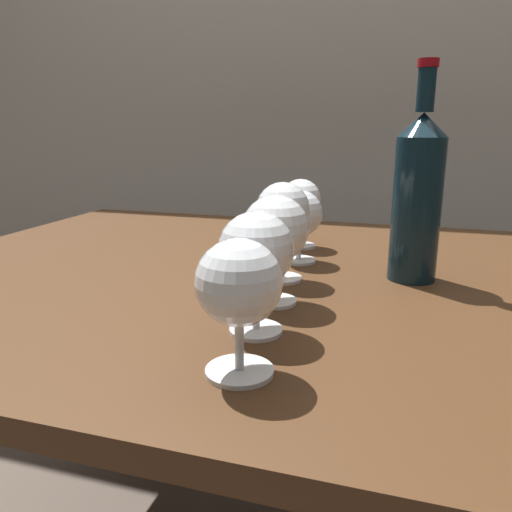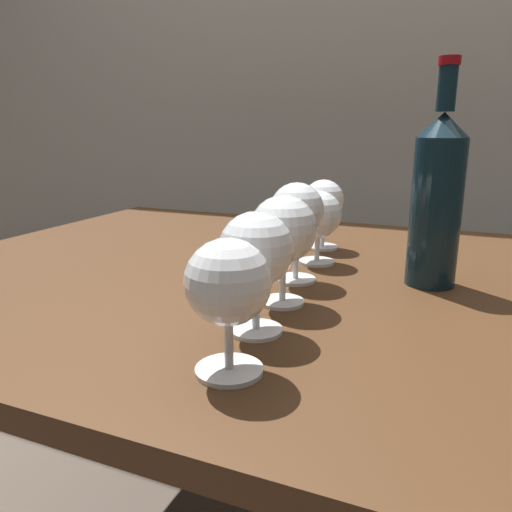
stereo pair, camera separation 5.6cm
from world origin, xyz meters
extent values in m
cube|color=gray|center=(0.00, 1.01, 1.30)|extent=(5.00, 0.08, 2.60)
cube|color=#472B16|center=(0.00, 0.00, 0.70)|extent=(1.26, 0.94, 0.03)
cylinder|color=#472B16|center=(-0.57, 0.41, 0.34)|extent=(0.06, 0.06, 0.68)
cylinder|color=white|center=(0.07, -0.34, 0.71)|extent=(0.07, 0.07, 0.00)
cylinder|color=white|center=(0.07, -0.34, 0.75)|extent=(0.01, 0.01, 0.06)
sphere|color=white|center=(0.07, -0.34, 0.80)|extent=(0.08, 0.08, 0.08)
ellipsoid|color=maroon|center=(0.07, -0.34, 0.80)|extent=(0.07, 0.07, 0.03)
cylinder|color=white|center=(0.05, -0.24, 0.71)|extent=(0.06, 0.06, 0.00)
cylinder|color=white|center=(0.05, -0.24, 0.75)|extent=(0.01, 0.01, 0.07)
sphere|color=white|center=(0.05, -0.24, 0.81)|extent=(0.09, 0.09, 0.09)
ellipsoid|color=#EACC66|center=(0.05, -0.24, 0.82)|extent=(0.08, 0.08, 0.05)
cylinder|color=white|center=(0.05, -0.14, 0.71)|extent=(0.06, 0.06, 0.00)
cylinder|color=white|center=(0.05, -0.14, 0.75)|extent=(0.01, 0.01, 0.07)
sphere|color=white|center=(0.05, -0.14, 0.81)|extent=(0.09, 0.09, 0.09)
ellipsoid|color=gold|center=(0.05, -0.14, 0.81)|extent=(0.08, 0.08, 0.03)
cylinder|color=white|center=(0.03, -0.04, 0.71)|extent=(0.06, 0.06, 0.00)
cylinder|color=white|center=(0.03, -0.04, 0.76)|extent=(0.01, 0.01, 0.08)
sphere|color=white|center=(0.03, -0.04, 0.82)|extent=(0.08, 0.08, 0.08)
ellipsoid|color=maroon|center=(0.03, -0.04, 0.82)|extent=(0.07, 0.07, 0.04)
cylinder|color=white|center=(0.04, 0.08, 0.71)|extent=(0.06, 0.06, 0.00)
cylinder|color=white|center=(0.04, 0.08, 0.74)|extent=(0.01, 0.01, 0.06)
sphere|color=white|center=(0.04, 0.08, 0.80)|extent=(0.08, 0.08, 0.08)
ellipsoid|color=#380711|center=(0.04, 0.08, 0.80)|extent=(0.07, 0.07, 0.03)
cylinder|color=white|center=(0.01, 0.19, 0.71)|extent=(0.06, 0.06, 0.00)
cylinder|color=white|center=(0.01, 0.19, 0.75)|extent=(0.01, 0.01, 0.06)
sphere|color=white|center=(0.01, 0.19, 0.81)|extent=(0.08, 0.08, 0.08)
ellipsoid|color=pink|center=(0.01, 0.19, 0.81)|extent=(0.07, 0.07, 0.03)
cylinder|color=#0F232D|center=(0.23, 0.03, 0.82)|extent=(0.07, 0.07, 0.22)
cone|color=#0F232D|center=(0.23, 0.03, 0.95)|extent=(0.07, 0.07, 0.03)
cylinder|color=#0F232D|center=(0.23, 0.03, 1.00)|extent=(0.03, 0.03, 0.06)
cylinder|color=maroon|center=(0.23, 0.03, 1.03)|extent=(0.03, 0.03, 0.01)
camera|label=1|loc=(0.21, -0.76, 0.95)|focal=34.73mm
camera|label=2|loc=(0.26, -0.74, 0.95)|focal=34.73mm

